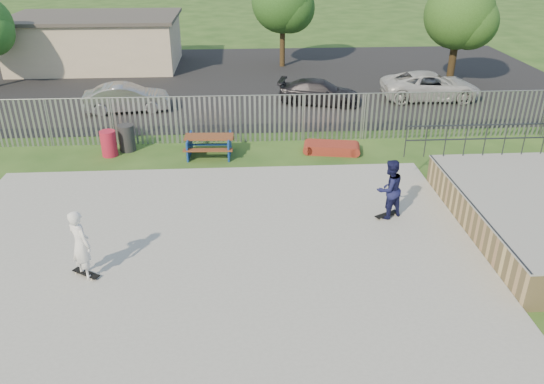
{
  "coord_description": "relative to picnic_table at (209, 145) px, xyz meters",
  "views": [
    {
      "loc": [
        1.03,
        -11.99,
        8.13
      ],
      "look_at": [
        1.89,
        2.0,
        1.1
      ],
      "focal_mm": 35.0,
      "sensor_mm": 36.0,
      "label": 1
    }
  ],
  "objects": [
    {
      "name": "tree_right",
      "position": [
        13.22,
        9.59,
        3.48
      ],
      "size": [
        3.75,
        3.75,
        5.79
      ],
      "color": "#392B17",
      "rests_on": "ground"
    },
    {
      "name": "car_white",
      "position": [
        11.17,
        6.89,
        0.31
      ],
      "size": [
        5.15,
        2.53,
        1.41
      ],
      "primitive_type": "imported",
      "rotation": [
        0.0,
        0.0,
        1.53
      ],
      "color": "silver",
      "rests_on": "parking_lot"
    },
    {
      "name": "skater_navy",
      "position": [
        5.66,
        -5.62,
        0.68
      ],
      "size": [
        1.13,
        1.04,
        1.87
      ],
      "primitive_type": "imported",
      "rotation": [
        0.0,
        0.0,
        3.62
      ],
      "color": "#151843",
      "rests_on": "concrete_slab"
    },
    {
      "name": "quarter_pipe",
      "position": [
        9.74,
        -6.59,
        0.15
      ],
      "size": [
        5.5,
        7.05,
        2.19
      ],
      "color": "tan",
      "rests_on": "ground"
    },
    {
      "name": "skater_white",
      "position": [
        -2.79,
        -8.19,
        0.68
      ],
      "size": [
        0.8,
        0.79,
        1.87
      ],
      "primitive_type": "imported",
      "rotation": [
        0.0,
        0.0,
        2.4
      ],
      "color": "white",
      "rests_on": "concrete_slab"
    },
    {
      "name": "trash_bin_red",
      "position": [
        -3.94,
        0.18,
        0.1
      ],
      "size": [
        0.61,
        0.61,
        1.02
      ],
      "primitive_type": "cylinder",
      "color": "#B71C35",
      "rests_on": "ground"
    },
    {
      "name": "skateboard_a",
      "position": [
        5.66,
        -5.62,
        -0.22
      ],
      "size": [
        0.8,
        0.54,
        0.08
      ],
      "rotation": [
        0.0,
        0.0,
        0.47
      ],
      "color": "black",
      "rests_on": "concrete_slab"
    },
    {
      "name": "trash_bin_grey",
      "position": [
        -3.33,
        0.68,
        0.13
      ],
      "size": [
        0.65,
        0.65,
        1.08
      ],
      "primitive_type": "cylinder",
      "color": "#2A292C",
      "rests_on": "ground"
    },
    {
      "name": "fence",
      "position": [
        1.24,
        -3.05,
        0.59
      ],
      "size": [
        26.04,
        16.02,
        2.0
      ],
      "color": "gray",
      "rests_on": "ground"
    },
    {
      "name": "car_silver",
      "position": [
        -4.23,
        5.8,
        0.28
      ],
      "size": [
        4.22,
        1.94,
        1.34
      ],
      "primitive_type": "imported",
      "rotation": [
        0.0,
        0.0,
        1.7
      ],
      "color": "#A6A5AA",
      "rests_on": "parking_lot"
    },
    {
      "name": "concrete_slab",
      "position": [
        0.24,
        -7.63,
        -0.33
      ],
      "size": [
        15.0,
        12.0,
        0.15
      ],
      "primitive_type": "cube",
      "color": "#A1A19C",
      "rests_on": "ground"
    },
    {
      "name": "car_dark",
      "position": [
        5.29,
        6.47,
        0.22
      ],
      "size": [
        4.45,
        2.68,
        1.21
      ],
      "primitive_type": "imported",
      "rotation": [
        0.0,
        0.0,
        1.32
      ],
      "color": "black",
      "rests_on": "parking_lot"
    },
    {
      "name": "skateboard_b",
      "position": [
        -2.79,
        -8.19,
        -0.22
      ],
      "size": [
        0.78,
        0.6,
        0.08
      ],
      "rotation": [
        0.0,
        0.0,
        -0.57
      ],
      "color": "black",
      "rests_on": "concrete_slab"
    },
    {
      "name": "ground",
      "position": [
        0.24,
        -7.63,
        -0.41
      ],
      "size": [
        120.0,
        120.0,
        0.0
      ],
      "primitive_type": "plane",
      "color": "#29501B",
      "rests_on": "ground"
    },
    {
      "name": "tree_mid",
      "position": [
        4.05,
        14.75,
        3.61
      ],
      "size": [
        3.87,
        3.87,
        5.96
      ],
      "color": "#46341C",
      "rests_on": "ground"
    },
    {
      "name": "building",
      "position": [
        -7.76,
        15.37,
        1.2
      ],
      "size": [
        10.4,
        6.4,
        3.2
      ],
      "color": "beige",
      "rests_on": "ground"
    },
    {
      "name": "funbox",
      "position": [
        4.87,
        -0.02,
        -0.22
      ],
      "size": [
        2.01,
        1.25,
        0.37
      ],
      "rotation": [
        0.0,
        0.0,
        -0.18
      ],
      "color": "maroon",
      "rests_on": "ground"
    },
    {
      "name": "parking_lot",
      "position": [
        0.24,
        11.37,
        -0.4
      ],
      "size": [
        40.0,
        18.0,
        0.02
      ],
      "primitive_type": "cube",
      "color": "black",
      "rests_on": "ground"
    },
    {
      "name": "picnic_table",
      "position": [
        0.0,
        0.0,
        0.0
      ],
      "size": [
        1.97,
        1.65,
        0.8
      ],
      "rotation": [
        0.0,
        0.0,
        -0.05
      ],
      "color": "brown",
      "rests_on": "ground"
    }
  ]
}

